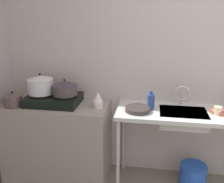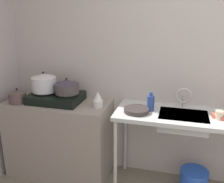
# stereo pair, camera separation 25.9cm
# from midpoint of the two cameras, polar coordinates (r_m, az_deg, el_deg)

# --- Properties ---
(wall_back) EXTENTS (5.47, 0.10, 2.55)m
(wall_back) POSITION_cam_midpoint_polar(r_m,az_deg,el_deg) (2.85, 20.22, 5.32)
(wall_back) COLOR #B9AFAA
(wall_back) RESTS_ON ground
(counter_concrete) EXTENTS (1.15, 0.55, 0.87)m
(counter_concrete) POSITION_cam_midpoint_polar(r_m,az_deg,el_deg) (3.01, -14.56, -10.55)
(counter_concrete) COLOR gray
(counter_concrete) RESTS_ON ground
(counter_sink) EXTENTS (1.51, 0.55, 0.87)m
(counter_sink) POSITION_cam_midpoint_polar(r_m,az_deg,el_deg) (2.64, 14.77, -5.86)
(counter_sink) COLOR #BABFBD
(counter_sink) RESTS_ON ground
(stove) EXTENTS (0.56, 0.39, 0.11)m
(stove) POSITION_cam_midpoint_polar(r_m,az_deg,el_deg) (2.83, -15.54, -1.73)
(stove) COLOR black
(stove) RESTS_ON counter_concrete
(pot_on_left_burner) EXTENTS (0.27, 0.27, 0.22)m
(pot_on_left_burner) POSITION_cam_midpoint_polar(r_m,az_deg,el_deg) (2.84, -18.27, 1.48)
(pot_on_left_burner) COLOR silver
(pot_on_left_burner) RESTS_ON stove
(pot_on_right_burner) EXTENTS (0.26, 0.26, 0.17)m
(pot_on_right_burner) POSITION_cam_midpoint_polar(r_m,az_deg,el_deg) (2.74, -13.19, 0.76)
(pot_on_right_burner) COLOR #453F3F
(pot_on_right_burner) RESTS_ON stove
(pot_beside_stove) EXTENTS (0.19, 0.19, 0.17)m
(pot_beside_stove) POSITION_cam_midpoint_polar(r_m,az_deg,el_deg) (2.90, -23.73, -1.71)
(pot_beside_stove) COLOR brown
(pot_beside_stove) RESTS_ON counter_concrete
(percolator) EXTENTS (0.11, 0.11, 0.17)m
(percolator) POSITION_cam_midpoint_polar(r_m,az_deg,el_deg) (2.62, -6.05, -1.97)
(percolator) COLOR beige
(percolator) RESTS_ON counter_concrete
(sink_basin) EXTENTS (0.46, 0.34, 0.14)m
(sink_basin) POSITION_cam_midpoint_polar(r_m,az_deg,el_deg) (2.62, 12.85, -5.88)
(sink_basin) COLOR #BABFBD
(sink_basin) RESTS_ON counter_sink
(faucet) EXTENTS (0.16, 0.09, 0.23)m
(faucet) POSITION_cam_midpoint_polar(r_m,az_deg,el_deg) (2.67, 12.73, -0.61)
(faucet) COLOR #BABFBD
(faucet) RESTS_ON counter_sink
(frying_pan) EXTENTS (0.25, 0.25, 0.04)m
(frying_pan) POSITION_cam_midpoint_polar(r_m,az_deg,el_deg) (2.53, 2.85, -4.05)
(frying_pan) COLOR #342D2A
(frying_pan) RESTS_ON counter_sink
(cup_by_rack) EXTENTS (0.08, 0.08, 0.08)m
(cup_by_rack) POSITION_cam_midpoint_polar(r_m,az_deg,el_deg) (2.60, 19.96, -4.13)
(cup_by_rack) COLOR beige
(cup_by_rack) RESTS_ON counter_sink
(small_bowl_on_drainboard) EXTENTS (0.15, 0.15, 0.04)m
(small_bowl_on_drainboard) POSITION_cam_midpoint_polar(r_m,az_deg,el_deg) (2.64, 20.10, -4.29)
(small_bowl_on_drainboard) COLOR #B75A47
(small_bowl_on_drainboard) RESTS_ON counter_sink
(bottle_by_sink) EXTENTS (0.07, 0.07, 0.19)m
(bottle_by_sink) POSITION_cam_midpoint_polar(r_m,az_deg,el_deg) (2.58, 5.86, -2.28)
(bottle_by_sink) COLOR navy
(bottle_by_sink) RESTS_ON counter_sink
(bucket_on_floor) EXTENTS (0.28, 0.28, 0.27)m
(bucket_on_floor) POSITION_cam_midpoint_polar(r_m,az_deg,el_deg) (2.97, 15.17, -17.93)
(bucket_on_floor) COLOR blue
(bucket_on_floor) RESTS_ON ground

